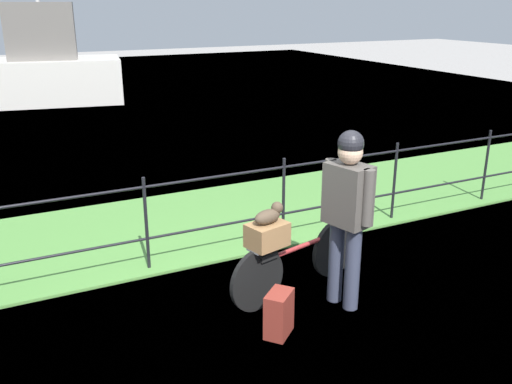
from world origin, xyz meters
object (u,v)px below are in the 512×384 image
at_px(bicycle_main, 297,262).
at_px(cyclist_person, 347,205).
at_px(backpack_on_paving, 279,314).
at_px(moored_boat_near, 45,67).
at_px(terrier_dog, 269,215).
at_px(wooden_crate, 267,235).

height_order(bicycle_main, cyclist_person, cyclist_person).
bearing_deg(cyclist_person, backpack_on_paving, -166.76).
distance_m(cyclist_person, backpack_on_paving, 1.14).
bearing_deg(moored_boat_near, bicycle_main, -86.54).
bearing_deg(cyclist_person, terrier_dog, 154.49).
bearing_deg(cyclist_person, wooden_crate, 155.76).
bearing_deg(backpack_on_paving, wooden_crate, -145.96).
xyz_separation_m(bicycle_main, cyclist_person, (0.28, -0.39, 0.68)).
height_order(wooden_crate, cyclist_person, cyclist_person).
bearing_deg(moored_boat_near, wooden_crate, -88.27).
xyz_separation_m(bicycle_main, terrier_dog, (-0.35, -0.09, 0.58)).
relative_size(bicycle_main, backpack_on_paving, 4.08).
bearing_deg(backpack_on_paving, cyclist_person, 152.77).
height_order(bicycle_main, terrier_dog, terrier_dog).
distance_m(wooden_crate, backpack_on_paving, 0.72).
bearing_deg(terrier_dog, moored_boat_near, 91.84).
bearing_deg(cyclist_person, moored_boat_near, 94.58).
height_order(terrier_dog, backpack_on_paving, terrier_dog).
height_order(cyclist_person, moored_boat_near, moored_boat_near).
xyz_separation_m(bicycle_main, wooden_crate, (-0.38, -0.10, 0.40)).
height_order(wooden_crate, terrier_dog, terrier_dog).
relative_size(cyclist_person, moored_boat_near, 0.39).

